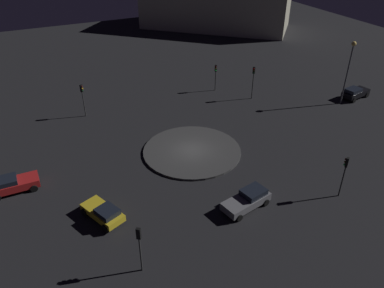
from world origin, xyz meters
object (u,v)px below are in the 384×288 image
object	(u,v)px
car_black	(355,93)
car_grey	(248,199)
streetlamp_east	(350,62)
car_red	(12,184)
traffic_light_northeast_near	(216,72)
traffic_light_southeast	(345,169)
store_building	(216,5)
traffic_light_northeast	(253,77)
traffic_light_northwest	(83,94)
traffic_light_southwest	(139,241)
car_yellow	(104,212)

from	to	relation	value
car_black	car_grey	bearing A→B (deg)	-163.21
car_grey	streetlamp_east	distance (m)	25.92
car_red	streetlamp_east	xyz separation A→B (m)	(40.42, 1.16, 4.98)
traffic_light_northeast_near	traffic_light_southeast	distance (m)	25.39
store_building	car_black	bearing A→B (deg)	131.45
car_grey	streetlamp_east	world-z (taller)	streetlamp_east
traffic_light_northeast_near	store_building	size ratio (longest dim) A/B	0.12
traffic_light_northeast	traffic_light_southeast	world-z (taller)	traffic_light_northeast
traffic_light_northwest	store_building	world-z (taller)	store_building
car_grey	traffic_light_northwest	distance (m)	24.79
car_black	traffic_light_southwest	world-z (taller)	traffic_light_southwest
car_black	car_yellow	xyz separation A→B (m)	(-36.81, -8.92, -0.08)
car_black	car_yellow	world-z (taller)	car_black
traffic_light_northeast_near	car_black	bearing A→B (deg)	93.80
streetlamp_east	car_grey	bearing A→B (deg)	-151.48
car_black	traffic_light_northwest	size ratio (longest dim) A/B	1.03
car_grey	traffic_light_southeast	world-z (taller)	traffic_light_southeast
car_black	traffic_light_southeast	bearing A→B (deg)	-148.63
car_black	traffic_light_northwest	xyz separation A→B (m)	(-34.25, 10.34, 2.17)
car_red	store_building	world-z (taller)	store_building
car_red	traffic_light_southeast	size ratio (longest dim) A/B	1.05
traffic_light_northeast	traffic_light_northwest	bearing A→B (deg)	-45.10
traffic_light_southeast	streetlamp_east	world-z (taller)	streetlamp_east
car_black	traffic_light_southwest	size ratio (longest dim) A/B	1.07
traffic_light_southeast	traffic_light_northwest	bearing A→B (deg)	-1.38
traffic_light_southwest	streetlamp_east	bearing A→B (deg)	-27.55
car_yellow	streetlamp_east	distance (m)	35.29
car_black	car_yellow	bearing A→B (deg)	-176.21
traffic_light_northeast_near	traffic_light_northeast	bearing A→B (deg)	71.82
car_black	car_red	xyz separation A→B (m)	(-43.33, -1.68, -0.02)
car_red	traffic_light_southwest	size ratio (longest dim) A/B	1.07
car_grey	traffic_light_southeast	bearing A→B (deg)	152.40
car_yellow	traffic_light_southwest	xyz separation A→B (m)	(1.12, -6.31, 2.15)
traffic_light_northeast_near	streetlamp_east	bearing A→B (deg)	86.95
store_building	traffic_light_northwest	bearing A→B (deg)	83.80
car_grey	car_yellow	world-z (taller)	car_grey
traffic_light_southwest	traffic_light_southeast	xyz separation A→B (m)	(18.62, 0.29, 0.04)
traffic_light_northeast	car_black	bearing A→B (deg)	122.02
traffic_light_northwest	streetlamp_east	world-z (taller)	streetlamp_east
car_grey	traffic_light_northeast_near	world-z (taller)	traffic_light_northeast_near
car_red	car_yellow	world-z (taller)	car_red
traffic_light_southwest	traffic_light_northeast_near	world-z (taller)	traffic_light_southwest
traffic_light_northeast	traffic_light_southwest	size ratio (longest dim) A/B	1.11
car_black	car_red	size ratio (longest dim) A/B	1.00
traffic_light_southwest	car_red	bearing A→B (deg)	67.69
traffic_light_northeast_near	streetlamp_east	distance (m)	17.28
car_black	car_red	bearing A→B (deg)	172.39
car_grey	traffic_light_southeast	distance (m)	8.77
traffic_light_northeast	traffic_light_southeast	xyz separation A→B (m)	(-4.31, -20.81, -0.27)
traffic_light_northeast	traffic_light_northwest	distance (m)	21.95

